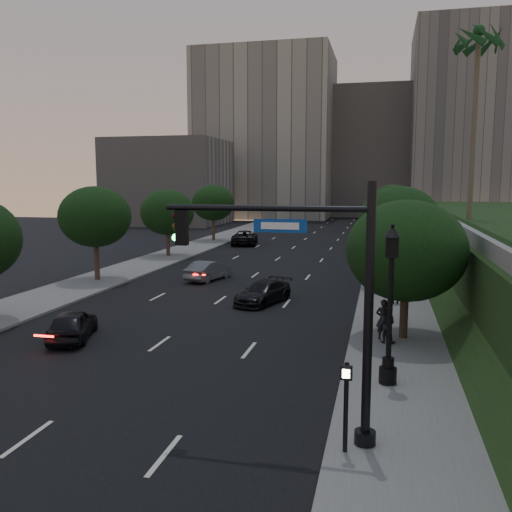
% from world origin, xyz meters
% --- Properties ---
extents(ground, '(160.00, 160.00, 0.00)m').
position_xyz_m(ground, '(0.00, 0.00, 0.00)').
color(ground, black).
rests_on(ground, ground).
extents(road_surface, '(16.00, 140.00, 0.02)m').
position_xyz_m(road_surface, '(0.00, 30.00, 0.01)').
color(road_surface, black).
rests_on(road_surface, ground).
extents(sidewalk_right, '(4.50, 140.00, 0.15)m').
position_xyz_m(sidewalk_right, '(10.25, 30.00, 0.07)').
color(sidewalk_right, slate).
rests_on(sidewalk_right, ground).
extents(sidewalk_left, '(4.50, 140.00, 0.15)m').
position_xyz_m(sidewalk_left, '(-10.25, 30.00, 0.07)').
color(sidewalk_left, slate).
rests_on(sidewalk_left, ground).
extents(parapet_wall, '(0.35, 90.00, 0.70)m').
position_xyz_m(parapet_wall, '(13.50, 28.00, 4.35)').
color(parapet_wall, slate).
rests_on(parapet_wall, embankment).
extents(office_block_left, '(26.00, 20.00, 32.00)m').
position_xyz_m(office_block_left, '(-14.00, 92.00, 16.00)').
color(office_block_left, gray).
rests_on(office_block_left, ground).
extents(office_block_mid, '(22.00, 18.00, 26.00)m').
position_xyz_m(office_block_mid, '(6.00, 102.00, 13.00)').
color(office_block_mid, gray).
rests_on(office_block_mid, ground).
extents(office_block_right, '(20.00, 22.00, 36.00)m').
position_xyz_m(office_block_right, '(24.00, 96.00, 18.00)').
color(office_block_right, gray).
rests_on(office_block_right, ground).
extents(office_block_filler, '(18.00, 16.00, 14.00)m').
position_xyz_m(office_block_filler, '(-26.00, 70.00, 7.00)').
color(office_block_filler, gray).
rests_on(office_block_filler, ground).
extents(tree_right_a, '(5.20, 5.20, 6.24)m').
position_xyz_m(tree_right_a, '(10.30, 8.00, 4.02)').
color(tree_right_a, '#38281C').
rests_on(tree_right_a, ground).
extents(tree_right_b, '(5.20, 5.20, 6.74)m').
position_xyz_m(tree_right_b, '(10.30, 20.00, 4.52)').
color(tree_right_b, '#38281C').
rests_on(tree_right_b, ground).
extents(tree_right_c, '(5.20, 5.20, 6.24)m').
position_xyz_m(tree_right_c, '(10.30, 33.00, 4.02)').
color(tree_right_c, '#38281C').
rests_on(tree_right_c, ground).
extents(tree_right_d, '(5.20, 5.20, 6.74)m').
position_xyz_m(tree_right_d, '(10.30, 47.00, 4.52)').
color(tree_right_d, '#38281C').
rests_on(tree_right_d, ground).
extents(tree_right_e, '(5.20, 5.20, 6.24)m').
position_xyz_m(tree_right_e, '(10.30, 62.00, 4.02)').
color(tree_right_e, '#38281C').
rests_on(tree_right_e, ground).
extents(tree_left_b, '(5.00, 5.00, 6.71)m').
position_xyz_m(tree_left_b, '(-10.30, 18.00, 4.58)').
color(tree_left_b, '#38281C').
rests_on(tree_left_b, ground).
extents(tree_left_c, '(5.00, 5.00, 6.34)m').
position_xyz_m(tree_left_c, '(-10.30, 31.00, 4.21)').
color(tree_left_c, '#38281C').
rests_on(tree_left_c, ground).
extents(tree_left_d, '(5.00, 5.00, 6.71)m').
position_xyz_m(tree_left_d, '(-10.30, 45.00, 4.58)').
color(tree_left_d, '#38281C').
rests_on(tree_left_d, ground).
extents(palm_far, '(3.20, 3.20, 15.50)m').
position_xyz_m(palm_far, '(16.00, 30.00, 17.64)').
color(palm_far, '#4C4233').
rests_on(palm_far, embankment).
extents(traffic_signal_mast, '(5.68, 0.56, 7.00)m').
position_xyz_m(traffic_signal_mast, '(7.90, -2.45, 3.67)').
color(traffic_signal_mast, black).
rests_on(traffic_signal_mast, ground).
extents(street_lamp, '(0.64, 0.64, 5.62)m').
position_xyz_m(street_lamp, '(9.59, 2.15, 2.63)').
color(street_lamp, black).
rests_on(street_lamp, ground).
extents(pedestrian_signal, '(0.30, 0.33, 2.50)m').
position_xyz_m(pedestrian_signal, '(8.51, -3.03, 1.57)').
color(pedestrian_signal, black).
rests_on(pedestrian_signal, ground).
extents(sedan_near_left, '(2.82, 4.35, 1.38)m').
position_xyz_m(sedan_near_left, '(-4.05, 4.78, 0.69)').
color(sedan_near_left, black).
rests_on(sedan_near_left, ground).
extents(sedan_mid_left, '(2.52, 4.55, 1.42)m').
position_xyz_m(sedan_mid_left, '(-2.77, 20.29, 0.71)').
color(sedan_mid_left, '#585B5F').
rests_on(sedan_mid_left, ground).
extents(sedan_far_left, '(3.69, 6.23, 1.62)m').
position_xyz_m(sedan_far_left, '(-5.79, 42.47, 0.81)').
color(sedan_far_left, black).
rests_on(sedan_far_left, ground).
extents(sedan_near_right, '(3.12, 4.79, 1.29)m').
position_xyz_m(sedan_near_right, '(2.65, 13.81, 0.65)').
color(sedan_near_right, black).
rests_on(sedan_near_right, ground).
extents(sedan_far_right, '(1.66, 3.90, 1.31)m').
position_xyz_m(sedan_far_right, '(6.85, 38.05, 0.66)').
color(sedan_far_right, '#56595D').
rests_on(sedan_far_right, ground).
extents(pedestrian_a, '(0.69, 0.49, 1.79)m').
position_xyz_m(pedestrian_a, '(9.42, 7.46, 1.04)').
color(pedestrian_a, black).
rests_on(pedestrian_a, sidewalk_right).
extents(pedestrian_b, '(0.84, 0.68, 1.61)m').
position_xyz_m(pedestrian_b, '(9.56, 6.98, 0.95)').
color(pedestrian_b, black).
rests_on(pedestrian_b, sidewalk_right).
extents(pedestrian_c, '(0.96, 0.45, 1.60)m').
position_xyz_m(pedestrian_c, '(10.11, 14.79, 0.95)').
color(pedestrian_c, black).
rests_on(pedestrian_c, sidewalk_right).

